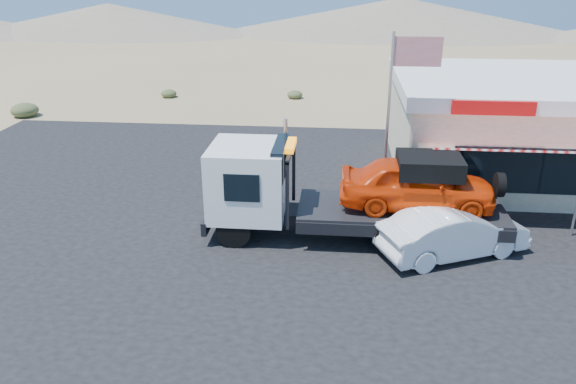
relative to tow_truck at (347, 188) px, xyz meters
name	(u,v)px	position (x,y,z in m)	size (l,w,h in m)	color
ground	(219,273)	(-3.46, -2.63, -1.60)	(120.00, 120.00, 0.00)	olive
asphalt_lot	(300,228)	(-1.46, 0.37, -1.59)	(32.00, 24.00, 0.02)	black
tow_truck	(347,188)	(0.00, 0.00, 0.00)	(8.90, 2.64, 2.98)	black
white_sedan	(453,232)	(3.07, -0.95, -0.86)	(1.53, 4.38, 1.44)	silver
jerky_store	(527,126)	(7.04, 6.34, 0.39)	(10.40, 9.97, 3.90)	#BCAD8E
flagpole	(396,105)	(1.47, 1.87, 2.16)	(1.55, 0.10, 6.00)	#99999E
distant_hills	(234,18)	(-13.23, 52.51, 0.28)	(126.00, 48.00, 4.20)	#726B59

